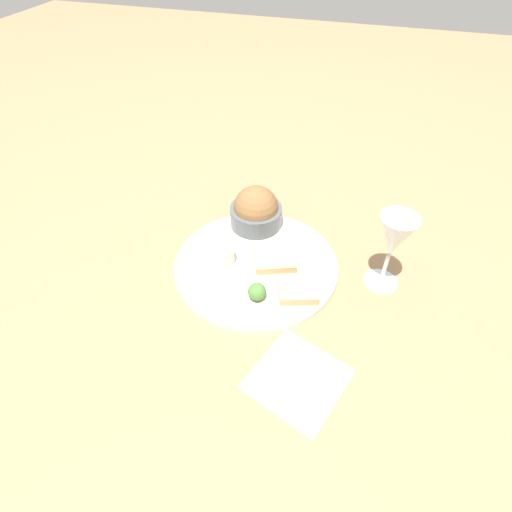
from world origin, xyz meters
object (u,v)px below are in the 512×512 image
at_px(cheese_toast_far, 298,289).
at_px(wine_glass, 394,240).
at_px(salad_bowl, 256,211).
at_px(cheese_toast_near, 275,259).
at_px(napkin, 298,379).
at_px(sauce_ramekin, 221,254).

distance_m(cheese_toast_far, wine_glass, 0.20).
bearing_deg(salad_bowl, cheese_toast_far, -52.54).
height_order(cheese_toast_near, cheese_toast_far, same).
bearing_deg(wine_glass, cheese_toast_near, -173.94).
relative_size(cheese_toast_near, wine_glass, 0.61).
height_order(salad_bowl, napkin, salad_bowl).
bearing_deg(salad_bowl, cheese_toast_near, -56.44).
relative_size(salad_bowl, sauce_ramekin, 2.05).
relative_size(sauce_ramekin, wine_glass, 0.35).
distance_m(sauce_ramekin, wine_glass, 0.34).
bearing_deg(cheese_toast_far, wine_glass, 30.92).
distance_m(cheese_toast_near, napkin, 0.26).
xyz_separation_m(salad_bowl, napkin, (0.18, -0.36, -0.05)).
height_order(cheese_toast_far, napkin, cheese_toast_far).
distance_m(cheese_toast_near, wine_glass, 0.24).
height_order(salad_bowl, cheese_toast_far, salad_bowl).
distance_m(salad_bowl, cheese_toast_far, 0.23).
distance_m(salad_bowl, sauce_ramekin, 0.15).
bearing_deg(wine_glass, sauce_ramekin, -171.25).
bearing_deg(napkin, cheese_toast_far, 102.57).
bearing_deg(cheese_toast_near, cheese_toast_far, -46.89).
xyz_separation_m(cheese_toast_near, cheese_toast_far, (0.06, -0.07, 0.00)).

